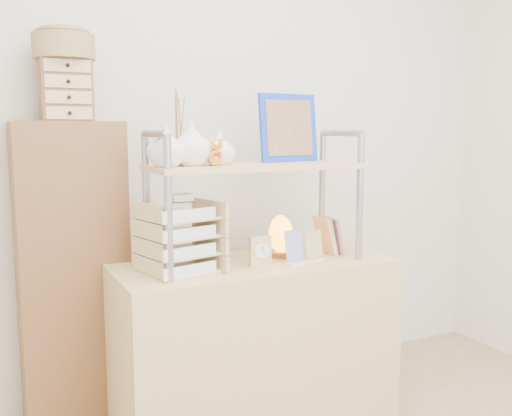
{
  "coord_description": "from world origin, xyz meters",
  "views": [
    {
      "loc": [
        -1.06,
        -0.95,
        1.31
      ],
      "look_at": [
        0.0,
        1.2,
        0.98
      ],
      "focal_mm": 40.0,
      "sensor_mm": 36.0,
      "label": 1
    }
  ],
  "objects_px": {
    "cabinet": "(73,278)",
    "salt_lamp": "(281,235)",
    "desk": "(256,346)",
    "letter_tray": "(181,241)"
  },
  "relations": [
    {
      "from": "salt_lamp",
      "to": "desk",
      "type": "bearing_deg",
      "value": -160.83
    },
    {
      "from": "desk",
      "to": "cabinet",
      "type": "distance_m",
      "value": 0.85
    },
    {
      "from": "letter_tray",
      "to": "salt_lamp",
      "type": "bearing_deg",
      "value": 9.34
    },
    {
      "from": "letter_tray",
      "to": "desk",
      "type": "bearing_deg",
      "value": 4.84
    },
    {
      "from": "desk",
      "to": "letter_tray",
      "type": "height_order",
      "value": "letter_tray"
    },
    {
      "from": "cabinet",
      "to": "salt_lamp",
      "type": "relative_size",
      "value": 7.17
    },
    {
      "from": "desk",
      "to": "salt_lamp",
      "type": "distance_m",
      "value": 0.5
    },
    {
      "from": "cabinet",
      "to": "salt_lamp",
      "type": "height_order",
      "value": "cabinet"
    },
    {
      "from": "cabinet",
      "to": "letter_tray",
      "type": "height_order",
      "value": "cabinet"
    },
    {
      "from": "desk",
      "to": "letter_tray",
      "type": "xyz_separation_m",
      "value": [
        -0.34,
        -0.03,
        0.5
      ]
    }
  ]
}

